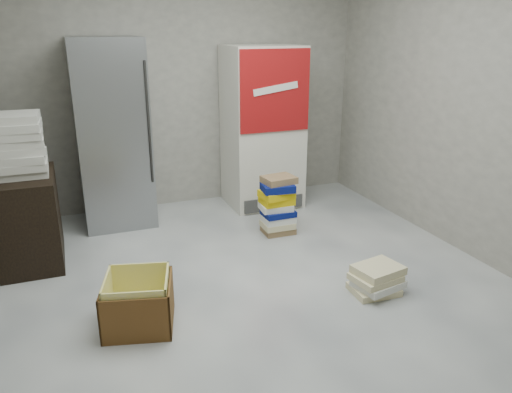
{
  "coord_description": "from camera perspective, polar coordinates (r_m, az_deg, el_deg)",
  "views": [
    {
      "loc": [
        -1.33,
        -3.08,
        2.0
      ],
      "look_at": [
        0.12,
        0.7,
        0.61
      ],
      "focal_mm": 35.0,
      "sensor_mm": 36.0,
      "label": 1
    }
  ],
  "objects": [
    {
      "name": "coke_cooler",
      "position": [
        5.71,
        0.75,
        7.91
      ],
      "size": [
        0.8,
        0.73,
        1.8
      ],
      "color": "silver",
      "rests_on": "ground"
    },
    {
      "name": "cardboard_box",
      "position": [
        3.65,
        -13.28,
        -12.01
      ],
      "size": [
        0.56,
        0.56,
        0.38
      ],
      "rotation": [
        0.0,
        0.0,
        -0.25
      ],
      "color": "yellow",
      "rests_on": "ground"
    },
    {
      "name": "phonebook_stack_side",
      "position": [
        4.07,
        13.61,
        -9.21
      ],
      "size": [
        0.42,
        0.36,
        0.22
      ],
      "rotation": [
        0.0,
        0.0,
        0.05
      ],
      "color": "beige",
      "rests_on": "ground"
    },
    {
      "name": "room_shell",
      "position": [
        3.36,
        2.37,
        15.51
      ],
      "size": [
        4.04,
        5.04,
        2.82
      ],
      "color": "#A39F93",
      "rests_on": "ground"
    },
    {
      "name": "steel_fridge",
      "position": [
        5.33,
        -16.1,
        6.88
      ],
      "size": [
        0.7,
        0.72,
        1.9
      ],
      "color": "#919498",
      "rests_on": "ground"
    },
    {
      "name": "wood_shelf",
      "position": [
        4.78,
        -24.54,
        -2.39
      ],
      "size": [
        0.5,
        0.8,
        0.8
      ],
      "primitive_type": "cube",
      "color": "black",
      "rests_on": "ground"
    },
    {
      "name": "phonebook_stack_main",
      "position": [
        4.99,
        2.47,
        -1.03
      ],
      "size": [
        0.36,
        0.31,
        0.59
      ],
      "rotation": [
        0.0,
        0.0,
        -0.03
      ],
      "color": "olive",
      "rests_on": "ground"
    },
    {
      "name": "supply_box_stack",
      "position": [
        4.6,
        -25.55,
        5.31
      ],
      "size": [
        0.43,
        0.43,
        0.52
      ],
      "color": "silver",
      "rests_on": "wood_shelf"
    },
    {
      "name": "ground",
      "position": [
        3.91,
        2.01,
        -11.83
      ],
      "size": [
        5.0,
        5.0,
        0.0
      ],
      "primitive_type": "plane",
      "color": "silver",
      "rests_on": "ground"
    }
  ]
}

